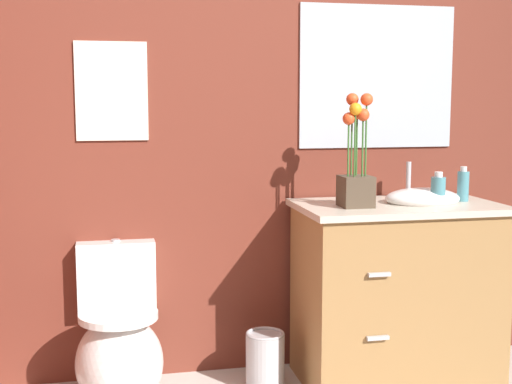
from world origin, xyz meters
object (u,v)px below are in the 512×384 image
toilet (119,349)px  wall_poster (112,91)px  lotion_bottle (438,190)px  trash_bin (265,360)px  soap_bottle (463,185)px  vanity_cabinet (397,290)px  flower_vase (356,168)px  wall_mirror (377,77)px

toilet → wall_poster: wall_poster is taller
lotion_bottle → trash_bin: size_ratio=0.56×
soap_bottle → wall_poster: bearing=170.2°
toilet → soap_bottle: size_ratio=4.16×
lotion_bottle → wall_poster: (-1.46, 0.37, 0.45)m
soap_bottle → vanity_cabinet: bearing=-177.9°
flower_vase → soap_bottle: bearing=6.5°
flower_vase → trash_bin: 0.98m
trash_bin → wall_mirror: (0.63, 0.27, 1.31)m
trash_bin → wall_mirror: 1.48m
toilet → trash_bin: bearing=-0.1°
lotion_bottle → toilet: bearing=176.1°
toilet → trash_bin: (0.66, -0.00, -0.11)m
vanity_cabinet → lotion_bottle: vanity_cabinet is taller
soap_bottle → lotion_bottle: (-0.17, -0.08, -0.01)m
toilet → soap_bottle: bearing=-0.5°
lotion_bottle → wall_poster: wall_poster is taller
toilet → wall_mirror: wall_mirror is taller
toilet → lotion_bottle: bearing=-3.9°
soap_bottle → lotion_bottle: 0.19m
flower_vase → lotion_bottle: size_ratio=3.35×
lotion_bottle → trash_bin: lotion_bottle is taller
toilet → vanity_cabinet: 1.31m
flower_vase → wall_mirror: bearing=56.2°
vanity_cabinet → lotion_bottle: size_ratio=6.81×
flower_vase → lotion_bottle: 0.41m
soap_bottle → wall_poster: size_ratio=0.37×
wall_mirror → trash_bin: bearing=-156.9°
trash_bin → vanity_cabinet: bearing=-2.2°
toilet → lotion_bottle: size_ratio=4.53×
trash_bin → wall_poster: wall_poster is taller
wall_mirror → toilet: bearing=-168.3°
vanity_cabinet → trash_bin: size_ratio=3.81×
vanity_cabinet → wall_poster: size_ratio=2.30×
soap_bottle → trash_bin: size_ratio=0.61×
soap_bottle → lotion_bottle: soap_bottle is taller
wall_poster → wall_mirror: bearing=0.0°
flower_vase → trash_bin: (-0.40, 0.08, -0.90)m
wall_poster → trash_bin: bearing=-22.1°
toilet → lotion_bottle: (1.46, -0.10, 0.68)m
soap_bottle → trash_bin: soap_bottle is taller
flower_vase → lotion_bottle: flower_vase is taller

